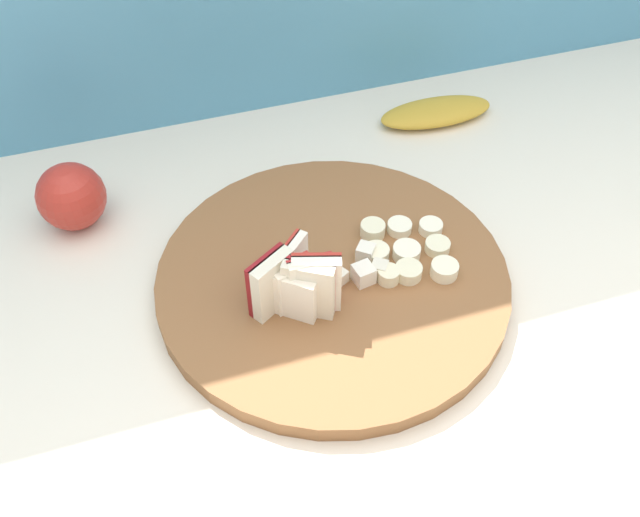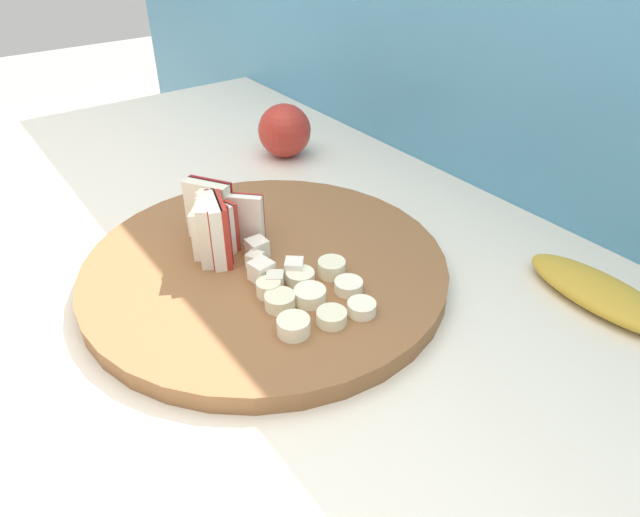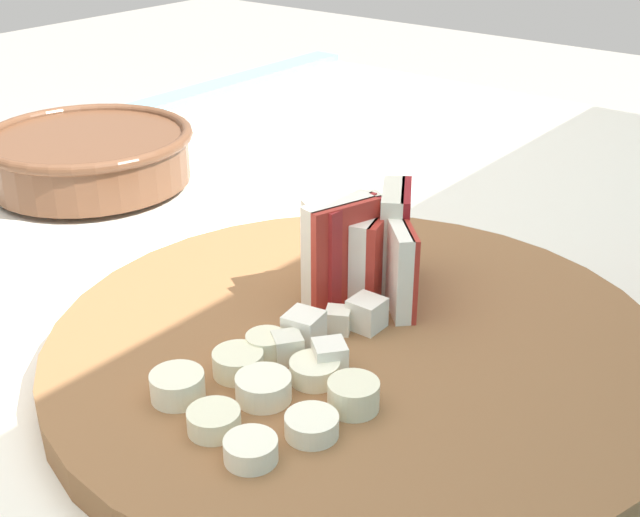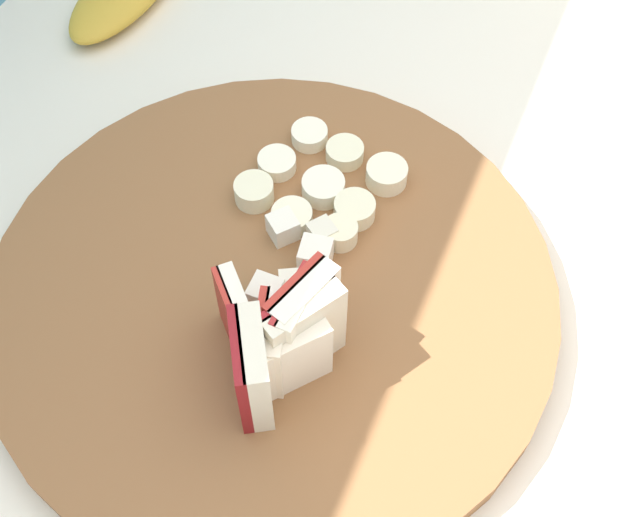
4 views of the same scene
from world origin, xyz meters
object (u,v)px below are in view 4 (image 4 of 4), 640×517
at_px(apple_wedge_fan, 281,338).
at_px(apple_dice_pile, 295,259).
at_px(banana_slice_rows, 322,185).
at_px(cutting_board, 272,294).

bearing_deg(apple_wedge_fan, apple_dice_pile, 17.66).
height_order(apple_dice_pile, banana_slice_rows, apple_dice_pile).
distance_m(apple_wedge_fan, apple_dice_pile, 0.07).
bearing_deg(apple_wedge_fan, cutting_board, 32.39).
bearing_deg(cutting_board, banana_slice_rows, 0.09).
bearing_deg(apple_dice_pile, banana_slice_rows, 7.40).
bearing_deg(cutting_board, apple_wedge_fan, -147.61).
height_order(apple_wedge_fan, apple_dice_pile, apple_wedge_fan).
distance_m(cutting_board, apple_dice_pile, 0.03).
bearing_deg(apple_wedge_fan, banana_slice_rows, 12.69).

